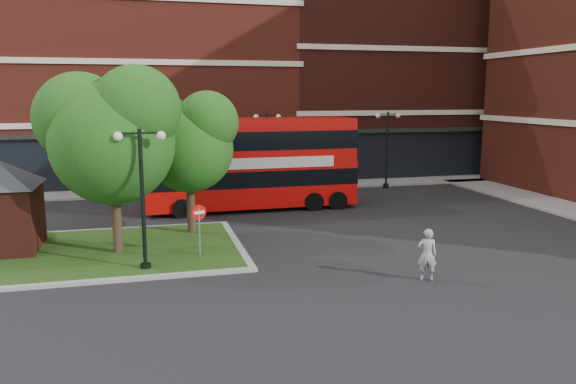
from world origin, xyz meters
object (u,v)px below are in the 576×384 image
object	(u,v)px
woman	(427,255)
car_silver	(151,183)
car_white	(283,182)
bus	(251,157)

from	to	relation	value
woman	car_silver	xyz separation A→B (m)	(-8.63, 18.89, -0.14)
car_silver	car_white	world-z (taller)	car_silver
woman	bus	bearing A→B (deg)	-54.77
bus	woman	bearing A→B (deg)	-75.83
bus	car_white	bearing A→B (deg)	56.73
woman	car_silver	world-z (taller)	woman
woman	car_silver	size ratio (longest dim) A/B	0.40
bus	woman	distance (m)	13.59
bus	car_white	size ratio (longest dim) A/B	2.74
car_silver	woman	bearing A→B (deg)	-148.60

